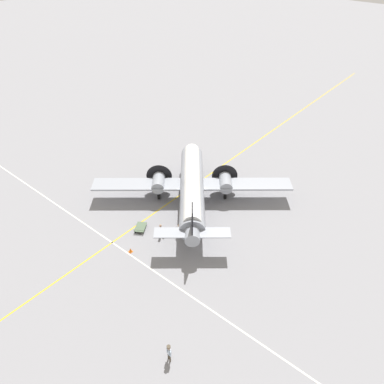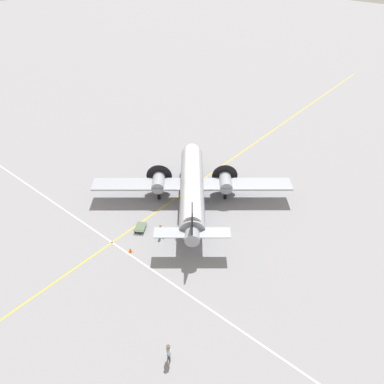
{
  "view_description": "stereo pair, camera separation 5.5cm",
  "coord_description": "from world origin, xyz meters",
  "px_view_note": "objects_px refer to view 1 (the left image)",
  "views": [
    {
      "loc": [
        -27.61,
        -22.98,
        28.22
      ],
      "look_at": [
        0.0,
        0.0,
        1.8
      ],
      "focal_mm": 35.0,
      "sensor_mm": 36.0,
      "label": 1
    },
    {
      "loc": [
        -27.57,
        -23.02,
        28.22
      ],
      "look_at": [
        0.0,
        0.0,
        1.8
      ],
      "focal_mm": 35.0,
      "sensor_mm": 36.0,
      "label": 2
    }
  ],
  "objects_px": {
    "baggage_cart": "(141,227)",
    "traffic_cone": "(130,250)",
    "crew_foreground": "(169,351)",
    "airliner_main": "(192,184)",
    "passenger_boarding": "(179,229)",
    "ramp_agent": "(161,229)",
    "suitcase_near_door": "(165,234)"
  },
  "relations": [
    {
      "from": "baggage_cart",
      "to": "traffic_cone",
      "type": "xyz_separation_m",
      "value": [
        -3.14,
        -1.75,
        -0.04
      ]
    },
    {
      "from": "crew_foreground",
      "to": "traffic_cone",
      "type": "bearing_deg",
      "value": -9.93
    },
    {
      "from": "airliner_main",
      "to": "baggage_cart",
      "type": "distance_m",
      "value": 8.02
    },
    {
      "from": "airliner_main",
      "to": "passenger_boarding",
      "type": "distance_m",
      "value": 6.55
    },
    {
      "from": "ramp_agent",
      "to": "baggage_cart",
      "type": "distance_m",
      "value": 2.73
    },
    {
      "from": "airliner_main",
      "to": "baggage_cart",
      "type": "height_order",
      "value": "airliner_main"
    },
    {
      "from": "passenger_boarding",
      "to": "traffic_cone",
      "type": "distance_m",
      "value": 5.62
    },
    {
      "from": "passenger_boarding",
      "to": "suitcase_near_door",
      "type": "bearing_deg",
      "value": 29.0
    },
    {
      "from": "baggage_cart",
      "to": "passenger_boarding",
      "type": "bearing_deg",
      "value": -96.54
    },
    {
      "from": "passenger_boarding",
      "to": "suitcase_near_door",
      "type": "xyz_separation_m",
      "value": [
        -1.02,
        1.22,
        -0.79
      ]
    },
    {
      "from": "baggage_cart",
      "to": "ramp_agent",
      "type": "bearing_deg",
      "value": -107.68
    },
    {
      "from": "crew_foreground",
      "to": "passenger_boarding",
      "type": "height_order",
      "value": "crew_foreground"
    },
    {
      "from": "traffic_cone",
      "to": "crew_foreground",
      "type": "bearing_deg",
      "value": -118.86
    },
    {
      "from": "airliner_main",
      "to": "traffic_cone",
      "type": "bearing_deg",
      "value": 142.99
    },
    {
      "from": "traffic_cone",
      "to": "suitcase_near_door",
      "type": "bearing_deg",
      "value": -15.47
    },
    {
      "from": "suitcase_near_door",
      "to": "traffic_cone",
      "type": "distance_m",
      "value": 4.19
    },
    {
      "from": "traffic_cone",
      "to": "baggage_cart",
      "type": "bearing_deg",
      "value": 29.13
    },
    {
      "from": "airliner_main",
      "to": "passenger_boarding",
      "type": "height_order",
      "value": "airliner_main"
    },
    {
      "from": "crew_foreground",
      "to": "ramp_agent",
      "type": "distance_m",
      "value": 14.33
    },
    {
      "from": "crew_foreground",
      "to": "suitcase_near_door",
      "type": "bearing_deg",
      "value": -26.5
    },
    {
      "from": "ramp_agent",
      "to": "suitcase_near_door",
      "type": "relative_size",
      "value": 3.17
    },
    {
      "from": "suitcase_near_door",
      "to": "passenger_boarding",
      "type": "bearing_deg",
      "value": -50.1
    },
    {
      "from": "ramp_agent",
      "to": "traffic_cone",
      "type": "xyz_separation_m",
      "value": [
        -3.78,
        0.8,
        -0.77
      ]
    },
    {
      "from": "crew_foreground",
      "to": "suitcase_near_door",
      "type": "xyz_separation_m",
      "value": [
        10.18,
        10.03,
        -0.94
      ]
    },
    {
      "from": "ramp_agent",
      "to": "crew_foreground",
      "type": "bearing_deg",
      "value": -179.86
    },
    {
      "from": "crew_foreground",
      "to": "ramp_agent",
      "type": "bearing_deg",
      "value": -24.87
    },
    {
      "from": "passenger_boarding",
      "to": "suitcase_near_door",
      "type": "relative_size",
      "value": 3.25
    },
    {
      "from": "ramp_agent",
      "to": "suitcase_near_door",
      "type": "distance_m",
      "value": 0.87
    },
    {
      "from": "airliner_main",
      "to": "ramp_agent",
      "type": "bearing_deg",
      "value": 151.11
    },
    {
      "from": "crew_foreground",
      "to": "ramp_agent",
      "type": "xyz_separation_m",
      "value": [
        9.92,
        10.34,
        -0.17
      ]
    },
    {
      "from": "airliner_main",
      "to": "traffic_cone",
      "type": "xyz_separation_m",
      "value": [
        -10.71,
        -0.55,
        -2.4
      ]
    },
    {
      "from": "baggage_cart",
      "to": "traffic_cone",
      "type": "relative_size",
      "value": 3.93
    }
  ]
}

